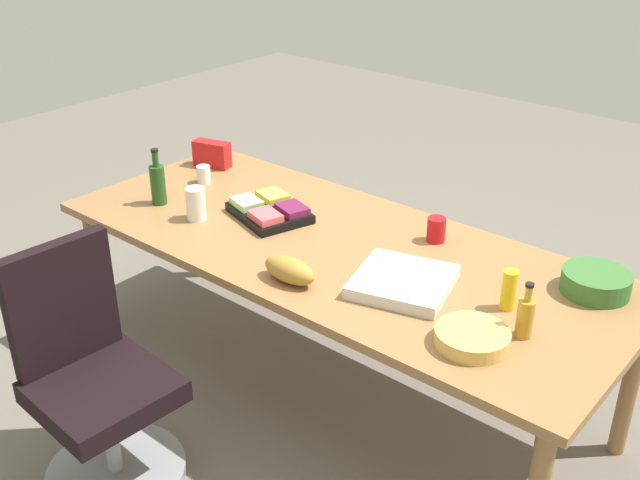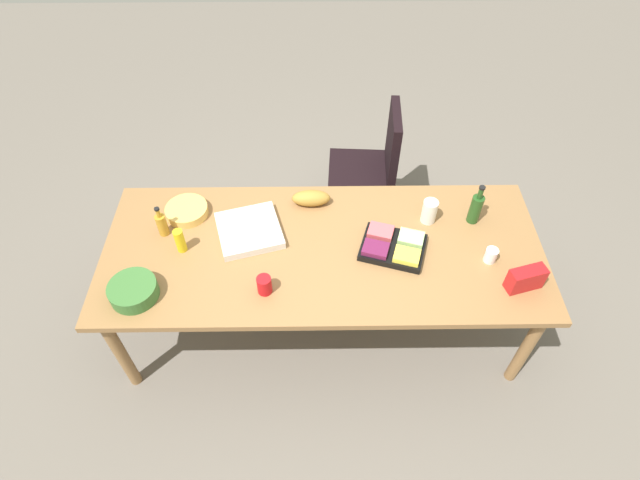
{
  "view_description": "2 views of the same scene",
  "coord_description": "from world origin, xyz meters",
  "px_view_note": "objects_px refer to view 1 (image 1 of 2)",
  "views": [
    {
      "loc": [
        1.8,
        -2.25,
        2.25
      ],
      "look_at": [
        -0.04,
        -0.06,
        0.8
      ],
      "focal_mm": 41.98,
      "sensor_mm": 36.0,
      "label": 1
    },
    {
      "loc": [
        0.04,
        1.92,
        3.05
      ],
      "look_at": [
        0.02,
        -0.02,
        0.82
      ],
      "focal_mm": 28.64,
      "sensor_mm": 36.0,
      "label": 2
    }
  ],
  "objects_px": {
    "dressing_bottle": "(525,316)",
    "mayo_jar": "(196,204)",
    "pizza_box": "(403,282)",
    "red_solo_cup": "(436,230)",
    "conference_table": "(335,257)",
    "paper_cup": "(204,174)",
    "bread_loaf": "(290,270)",
    "chip_bag_red": "(212,154)",
    "fruit_platter": "(269,210)",
    "office_chair": "(97,396)",
    "wine_bottle": "(158,183)",
    "mustard_bottle": "(510,290)",
    "chip_bowl": "(472,338)",
    "salad_bowl": "(596,282)"
  },
  "relations": [
    {
      "from": "wine_bottle",
      "to": "dressing_bottle",
      "type": "bearing_deg",
      "value": 2.59
    },
    {
      "from": "red_solo_cup",
      "to": "wine_bottle",
      "type": "relative_size",
      "value": 0.4
    },
    {
      "from": "mayo_jar",
      "to": "paper_cup",
      "type": "distance_m",
      "value": 0.44
    },
    {
      "from": "pizza_box",
      "to": "dressing_bottle",
      "type": "bearing_deg",
      "value": -16.64
    },
    {
      "from": "chip_bag_red",
      "to": "mustard_bottle",
      "type": "bearing_deg",
      "value": -8.48
    },
    {
      "from": "mustard_bottle",
      "to": "salad_bowl",
      "type": "xyz_separation_m",
      "value": [
        0.2,
        0.32,
        -0.03
      ]
    },
    {
      "from": "wine_bottle",
      "to": "mayo_jar",
      "type": "bearing_deg",
      "value": -0.82
    },
    {
      "from": "mayo_jar",
      "to": "fruit_platter",
      "type": "bearing_deg",
      "value": 44.42
    },
    {
      "from": "pizza_box",
      "to": "wine_bottle",
      "type": "relative_size",
      "value": 1.3
    },
    {
      "from": "red_solo_cup",
      "to": "mayo_jar",
      "type": "bearing_deg",
      "value": -151.72
    },
    {
      "from": "mustard_bottle",
      "to": "chip_bowl",
      "type": "distance_m",
      "value": 0.3
    },
    {
      "from": "office_chair",
      "to": "fruit_platter",
      "type": "xyz_separation_m",
      "value": [
        -0.05,
        1.04,
        0.42
      ]
    },
    {
      "from": "conference_table",
      "to": "paper_cup",
      "type": "relative_size",
      "value": 28.59
    },
    {
      "from": "wine_bottle",
      "to": "fruit_platter",
      "type": "xyz_separation_m",
      "value": [
        0.51,
        0.23,
        -0.07
      ]
    },
    {
      "from": "chip_bag_red",
      "to": "chip_bowl",
      "type": "height_order",
      "value": "chip_bag_red"
    },
    {
      "from": "salad_bowl",
      "to": "fruit_platter",
      "type": "bearing_deg",
      "value": -167.87
    },
    {
      "from": "red_solo_cup",
      "to": "dressing_bottle",
      "type": "relative_size",
      "value": 0.52
    },
    {
      "from": "conference_table",
      "to": "mustard_bottle",
      "type": "xyz_separation_m",
      "value": [
        0.82,
        0.0,
        0.14
      ]
    },
    {
      "from": "wine_bottle",
      "to": "fruit_platter",
      "type": "height_order",
      "value": "wine_bottle"
    },
    {
      "from": "conference_table",
      "to": "mayo_jar",
      "type": "bearing_deg",
      "value": -161.29
    },
    {
      "from": "mustard_bottle",
      "to": "red_solo_cup",
      "type": "bearing_deg",
      "value": 149.24
    },
    {
      "from": "chip_bag_red",
      "to": "fruit_platter",
      "type": "relative_size",
      "value": 0.47
    },
    {
      "from": "bread_loaf",
      "to": "chip_bag_red",
      "type": "bearing_deg",
      "value": 150.44
    },
    {
      "from": "bread_loaf",
      "to": "mayo_jar",
      "type": "bearing_deg",
      "value": 168.11
    },
    {
      "from": "red_solo_cup",
      "to": "pizza_box",
      "type": "relative_size",
      "value": 0.31
    },
    {
      "from": "bread_loaf",
      "to": "wine_bottle",
      "type": "bearing_deg",
      "value": 171.12
    },
    {
      "from": "wine_bottle",
      "to": "chip_bowl",
      "type": "xyz_separation_m",
      "value": [
        1.75,
        -0.07,
        -0.08
      ]
    },
    {
      "from": "fruit_platter",
      "to": "pizza_box",
      "type": "bearing_deg",
      "value": -9.36
    },
    {
      "from": "bread_loaf",
      "to": "chip_bowl",
      "type": "xyz_separation_m",
      "value": [
        0.77,
        0.08,
        -0.02
      ]
    },
    {
      "from": "mayo_jar",
      "to": "paper_cup",
      "type": "height_order",
      "value": "mayo_jar"
    },
    {
      "from": "dressing_bottle",
      "to": "mayo_jar",
      "type": "distance_m",
      "value": 1.59
    },
    {
      "from": "office_chair",
      "to": "mustard_bottle",
      "type": "height_order",
      "value": "office_chair"
    },
    {
      "from": "mayo_jar",
      "to": "fruit_platter",
      "type": "relative_size",
      "value": 0.36
    },
    {
      "from": "salad_bowl",
      "to": "bread_loaf",
      "type": "bearing_deg",
      "value": -144.01
    },
    {
      "from": "chip_bowl",
      "to": "paper_cup",
      "type": "xyz_separation_m",
      "value": [
        -1.79,
        0.39,
        0.02
      ]
    },
    {
      "from": "chip_bag_red",
      "to": "paper_cup",
      "type": "distance_m",
      "value": 0.23
    },
    {
      "from": "mustard_bottle",
      "to": "fruit_platter",
      "type": "relative_size",
      "value": 0.37
    },
    {
      "from": "red_solo_cup",
      "to": "wine_bottle",
      "type": "distance_m",
      "value": 1.34
    },
    {
      "from": "red_solo_cup",
      "to": "bread_loaf",
      "type": "bearing_deg",
      "value": -110.56
    },
    {
      "from": "mayo_jar",
      "to": "chip_bag_red",
      "type": "bearing_deg",
      "value": 131.26
    },
    {
      "from": "office_chair",
      "to": "pizza_box",
      "type": "relative_size",
      "value": 2.76
    },
    {
      "from": "mustard_bottle",
      "to": "mayo_jar",
      "type": "relative_size",
      "value": 1.01
    },
    {
      "from": "fruit_platter",
      "to": "chip_bowl",
      "type": "bearing_deg",
      "value": -13.82
    },
    {
      "from": "chip_bag_red",
      "to": "wine_bottle",
      "type": "bearing_deg",
      "value": -71.18
    },
    {
      "from": "conference_table",
      "to": "paper_cup",
      "type": "distance_m",
      "value": 0.96
    },
    {
      "from": "chip_bag_red",
      "to": "pizza_box",
      "type": "bearing_deg",
      "value": -15.07
    },
    {
      "from": "conference_table",
      "to": "fruit_platter",
      "type": "height_order",
      "value": "fruit_platter"
    },
    {
      "from": "chip_bag_red",
      "to": "wine_bottle",
      "type": "xyz_separation_m",
      "value": [
        0.17,
        -0.5,
        0.04
      ]
    },
    {
      "from": "mustard_bottle",
      "to": "fruit_platter",
      "type": "bearing_deg",
      "value": 179.43
    },
    {
      "from": "mustard_bottle",
      "to": "red_solo_cup",
      "type": "relative_size",
      "value": 1.42
    }
  ]
}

